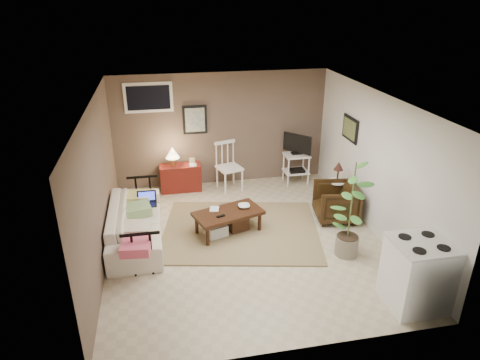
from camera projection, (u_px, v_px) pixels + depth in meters
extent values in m
plane|color=#C1B293|center=(245.00, 240.00, 7.27)|extent=(5.00, 5.00, 0.00)
cube|color=black|center=(195.00, 120.00, 8.81)|extent=(0.50, 0.03, 0.60)
cube|color=black|center=(350.00, 129.00, 8.00)|extent=(0.03, 0.60, 0.45)
cube|color=white|center=(148.00, 98.00, 8.45)|extent=(0.96, 0.03, 0.60)
cube|color=#967D57|center=(241.00, 230.00, 7.54)|extent=(3.07, 2.65, 0.03)
cube|color=#331A0E|center=(228.00, 213.00, 7.33)|extent=(1.28, 0.92, 0.06)
cylinder|color=#331A0E|center=(208.00, 237.00, 7.01)|extent=(0.06, 0.06, 0.37)
cylinder|color=#331A0E|center=(260.00, 222.00, 7.46)|extent=(0.06, 0.06, 0.37)
cylinder|color=#331A0E|center=(197.00, 225.00, 7.37)|extent=(0.06, 0.06, 0.37)
cylinder|color=#331A0E|center=(247.00, 212.00, 7.81)|extent=(0.06, 0.06, 0.37)
cube|color=black|center=(221.00, 216.00, 7.15)|extent=(0.15, 0.09, 0.02)
cube|color=#482D19|center=(237.00, 223.00, 7.51)|extent=(0.41, 0.38, 0.25)
cube|color=silver|center=(216.00, 230.00, 7.33)|extent=(0.41, 0.38, 0.21)
imported|color=silver|center=(135.00, 217.00, 7.12)|extent=(0.63, 2.14, 0.84)
cube|color=black|center=(147.00, 205.00, 7.41)|extent=(0.33, 0.23, 0.02)
cube|color=black|center=(147.00, 196.00, 7.47)|extent=(0.33, 0.02, 0.21)
cube|color=blue|center=(147.00, 196.00, 7.46)|extent=(0.28, 0.00, 0.16)
cube|color=maroon|center=(181.00, 178.00, 9.00)|extent=(0.85, 0.38, 0.57)
cylinder|color=#B48545|center=(173.00, 162.00, 8.79)|extent=(0.09, 0.09, 0.19)
cone|color=#FFE8B7|center=(172.00, 153.00, 8.71)|extent=(0.28, 0.28, 0.23)
cube|color=tan|center=(192.00, 161.00, 8.92)|extent=(0.11, 0.02, 0.14)
cube|color=white|center=(229.00, 168.00, 8.95)|extent=(0.58, 0.58, 0.04)
cylinder|color=white|center=(225.00, 184.00, 8.81)|extent=(0.04, 0.04, 0.46)
cylinder|color=white|center=(242.00, 181.00, 8.98)|extent=(0.04, 0.04, 0.46)
cylinder|color=white|center=(217.00, 178.00, 9.13)|extent=(0.04, 0.04, 0.46)
cylinder|color=white|center=(234.00, 174.00, 9.30)|extent=(0.04, 0.04, 0.46)
cube|color=white|center=(225.00, 142.00, 8.92)|extent=(0.46, 0.18, 0.07)
cube|color=white|center=(297.00, 155.00, 9.21)|extent=(0.52, 0.43, 0.04)
cube|color=white|center=(296.00, 171.00, 9.36)|extent=(0.52, 0.43, 0.03)
cylinder|color=white|center=(288.00, 172.00, 9.13)|extent=(0.03, 0.03, 0.66)
cylinder|color=white|center=(309.00, 171.00, 9.21)|extent=(0.03, 0.03, 0.66)
cylinder|color=white|center=(284.00, 166.00, 9.46)|extent=(0.03, 0.03, 0.66)
cylinder|color=white|center=(303.00, 165.00, 9.54)|extent=(0.03, 0.03, 0.66)
cube|color=black|center=(297.00, 153.00, 9.19)|extent=(0.24, 0.13, 0.03)
cube|color=black|center=(297.00, 143.00, 9.10)|extent=(0.48, 0.52, 0.40)
cube|color=#E8B85A|center=(297.00, 143.00, 9.10)|extent=(0.39, 0.43, 0.32)
cube|color=black|center=(296.00, 171.00, 9.31)|extent=(0.33, 0.24, 0.09)
cylinder|color=white|center=(335.00, 207.00, 8.35)|extent=(0.25, 0.25, 0.03)
cylinder|color=white|center=(336.00, 194.00, 8.24)|extent=(0.05, 0.05, 0.54)
cylinder|color=white|center=(337.00, 181.00, 8.13)|extent=(0.36, 0.36, 0.03)
cylinder|color=black|center=(338.00, 175.00, 8.07)|extent=(0.03, 0.03, 0.23)
cone|color=#341A15|center=(339.00, 166.00, 8.00)|extent=(0.18, 0.18, 0.16)
imported|color=black|center=(336.00, 200.00, 7.80)|extent=(0.78, 0.82, 0.75)
cylinder|color=gray|center=(347.00, 245.00, 6.81)|extent=(0.36, 0.36, 0.32)
cylinder|color=#4C602D|center=(352.00, 201.00, 6.49)|extent=(0.02, 0.02, 1.26)
cube|color=white|center=(417.00, 275.00, 5.60)|extent=(0.72, 0.67, 0.93)
cube|color=silver|center=(424.00, 244.00, 5.40)|extent=(0.75, 0.69, 0.03)
cylinder|color=black|center=(420.00, 251.00, 5.22)|extent=(0.17, 0.17, 0.01)
cylinder|color=black|center=(444.00, 248.00, 5.28)|extent=(0.17, 0.17, 0.01)
cylinder|color=black|center=(405.00, 237.00, 5.51)|extent=(0.17, 0.17, 0.01)
cylinder|color=black|center=(428.00, 234.00, 5.57)|extent=(0.17, 0.17, 0.01)
imported|color=#331A0E|center=(244.00, 202.00, 7.43)|extent=(0.21, 0.06, 0.20)
imported|color=#331A0E|center=(210.00, 204.00, 7.36)|extent=(0.15, 0.05, 0.21)
imported|color=#331A0E|center=(189.00, 161.00, 8.82)|extent=(0.15, 0.02, 0.20)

